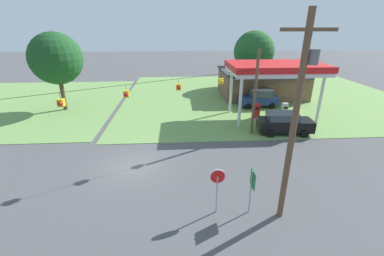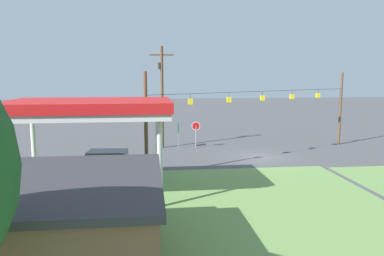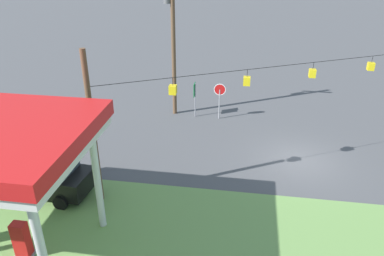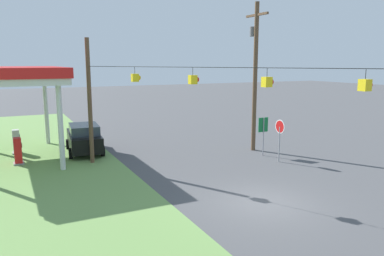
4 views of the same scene
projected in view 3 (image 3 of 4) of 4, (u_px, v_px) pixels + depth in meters
name	position (u px, v px, depth m)	size (l,w,h in m)	color
ground_plane	(299.00, 160.00, 20.59)	(160.00, 160.00, 0.00)	#4C4C4F
fuel_pump_near	(22.00, 241.00, 13.95)	(0.71, 0.56, 1.56)	gray
car_at_pumps_front	(44.00, 175.00, 17.50)	(4.74, 2.41, 1.88)	black
stop_sign_roadside	(220.00, 94.00, 24.77)	(0.80, 0.08, 2.50)	#99999E
route_sign	(195.00, 93.00, 25.14)	(0.10, 0.70, 2.40)	gray
utility_pole_main	(173.00, 37.00, 24.05)	(2.20, 0.44, 9.51)	brown
signal_span_gantry	(309.00, 93.00, 18.85)	(19.21, 10.24, 7.11)	brown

